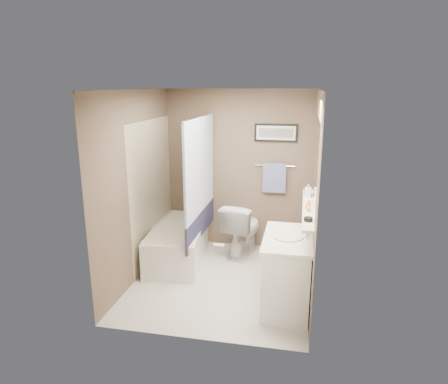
% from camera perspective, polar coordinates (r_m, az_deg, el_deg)
% --- Properties ---
extents(ground, '(2.50, 2.50, 0.00)m').
position_cam_1_polar(ground, '(5.29, -0.33, -12.54)').
color(ground, silver).
rests_on(ground, ground).
extents(ceiling, '(2.20, 2.50, 0.04)m').
position_cam_1_polar(ceiling, '(4.69, -0.37, 14.19)').
color(ceiling, silver).
rests_on(ceiling, wall_back).
extents(wall_back, '(2.20, 0.04, 2.40)m').
position_cam_1_polar(wall_back, '(6.03, 2.02, 3.08)').
color(wall_back, brown).
rests_on(wall_back, ground).
extents(wall_front, '(2.20, 0.04, 2.40)m').
position_cam_1_polar(wall_front, '(3.71, -4.20, -4.70)').
color(wall_front, brown).
rests_on(wall_front, ground).
extents(wall_left, '(0.04, 2.50, 2.40)m').
position_cam_1_polar(wall_left, '(5.17, -12.15, 0.72)').
color(wall_left, brown).
rests_on(wall_left, ground).
extents(wall_right, '(0.04, 2.50, 2.40)m').
position_cam_1_polar(wall_right, '(4.76, 12.49, -0.54)').
color(wall_right, brown).
rests_on(wall_right, ground).
extents(tile_surround, '(0.02, 1.55, 2.00)m').
position_cam_1_polar(tile_surround, '(5.67, -10.17, 0.00)').
color(tile_surround, beige).
rests_on(tile_surround, wall_left).
extents(curtain_rod, '(0.02, 1.55, 0.02)m').
position_cam_1_polar(curtain_rod, '(5.28, -3.57, 10.68)').
color(curtain_rod, silver).
rests_on(curtain_rod, wall_left).
extents(curtain_upper, '(0.03, 1.45, 1.28)m').
position_cam_1_polar(curtain_upper, '(5.37, -3.46, 3.75)').
color(curtain_upper, white).
rests_on(curtain_upper, curtain_rod).
extents(curtain_lower, '(0.03, 1.45, 0.36)m').
position_cam_1_polar(curtain_lower, '(5.59, -3.33, -4.52)').
color(curtain_lower, '#242444').
rests_on(curtain_lower, curtain_rod).
extents(mirror, '(0.02, 1.60, 1.00)m').
position_cam_1_polar(mirror, '(4.52, 12.94, 4.08)').
color(mirror, silver).
rests_on(mirror, wall_right).
extents(shelf, '(0.12, 1.60, 0.03)m').
position_cam_1_polar(shelf, '(4.64, 11.89, -2.19)').
color(shelf, silver).
rests_on(shelf, wall_right).
extents(towel_bar, '(0.60, 0.02, 0.02)m').
position_cam_1_polar(towel_bar, '(5.93, 7.26, 3.76)').
color(towel_bar, silver).
rests_on(towel_bar, wall_back).
extents(towel, '(0.34, 0.05, 0.44)m').
position_cam_1_polar(towel, '(5.95, 7.19, 2.02)').
color(towel, '#8F9BD0').
rests_on(towel, towel_bar).
extents(art_frame, '(0.62, 0.02, 0.26)m').
position_cam_1_polar(art_frame, '(5.87, 7.43, 8.38)').
color(art_frame, black).
rests_on(art_frame, wall_back).
extents(art_mat, '(0.56, 0.00, 0.20)m').
position_cam_1_polar(art_mat, '(5.86, 7.42, 8.37)').
color(art_mat, white).
rests_on(art_mat, art_frame).
extents(art_image, '(0.50, 0.00, 0.13)m').
position_cam_1_polar(art_image, '(5.86, 7.42, 8.36)').
color(art_image, '#595959').
rests_on(art_image, art_mat).
extents(door, '(0.80, 0.02, 2.00)m').
position_cam_1_polar(door, '(3.67, 4.20, -8.27)').
color(door, silver).
rests_on(door, wall_front).
extents(door_handle, '(0.10, 0.02, 0.02)m').
position_cam_1_polar(door_handle, '(3.77, -0.73, -7.59)').
color(door_handle, silver).
rests_on(door_handle, door).
extents(bathtub, '(0.87, 1.57, 0.50)m').
position_cam_1_polar(bathtub, '(5.84, -6.54, -7.20)').
color(bathtub, white).
rests_on(bathtub, ground).
extents(tub_rim, '(0.56, 1.36, 0.02)m').
position_cam_1_polar(tub_rim, '(5.75, -6.61, -4.89)').
color(tub_rim, white).
rests_on(tub_rim, bathtub).
extents(toilet, '(0.61, 0.86, 0.80)m').
position_cam_1_polar(toilet, '(5.92, 2.66, -5.22)').
color(toilet, silver).
rests_on(toilet, ground).
extents(vanity, '(0.52, 0.91, 0.80)m').
position_cam_1_polar(vanity, '(4.63, 9.10, -11.43)').
color(vanity, white).
rests_on(vanity, ground).
extents(countertop, '(0.54, 0.96, 0.04)m').
position_cam_1_polar(countertop, '(4.46, 9.19, -6.59)').
color(countertop, white).
rests_on(countertop, vanity).
extents(sink_basin, '(0.34, 0.34, 0.01)m').
position_cam_1_polar(sink_basin, '(4.45, 9.08, -6.25)').
color(sink_basin, silver).
rests_on(sink_basin, countertop).
extents(faucet_spout, '(0.02, 0.02, 0.10)m').
position_cam_1_polar(faucet_spout, '(4.44, 11.69, -5.88)').
color(faucet_spout, silver).
rests_on(faucet_spout, countertop).
extents(faucet_knob, '(0.05, 0.05, 0.05)m').
position_cam_1_polar(faucet_knob, '(4.54, 11.68, -5.67)').
color(faucet_knob, silver).
rests_on(faucet_knob, countertop).
extents(candle_bowl_near, '(0.09, 0.09, 0.04)m').
position_cam_1_polar(candle_bowl_near, '(4.14, 11.94, -3.82)').
color(candle_bowl_near, black).
rests_on(candle_bowl_near, shelf).
extents(hair_brush_front, '(0.06, 0.22, 0.04)m').
position_cam_1_polar(hair_brush_front, '(4.52, 11.92, -2.17)').
color(hair_brush_front, orange).
rests_on(hair_brush_front, shelf).
extents(hair_brush_back, '(0.06, 0.22, 0.04)m').
position_cam_1_polar(hair_brush_back, '(4.62, 11.92, -1.78)').
color(hair_brush_back, '#CF4B1D').
rests_on(hair_brush_back, shelf).
extents(pink_comb, '(0.05, 0.16, 0.01)m').
position_cam_1_polar(pink_comb, '(4.78, 11.90, -1.47)').
color(pink_comb, pink).
rests_on(pink_comb, shelf).
extents(glass_jar, '(0.08, 0.08, 0.10)m').
position_cam_1_polar(glass_jar, '(5.11, 11.91, 0.15)').
color(glass_jar, silver).
rests_on(glass_jar, shelf).
extents(soap_bottle, '(0.08, 0.08, 0.16)m').
position_cam_1_polar(soap_bottle, '(5.01, 11.94, 0.19)').
color(soap_bottle, '#999999').
rests_on(soap_bottle, shelf).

